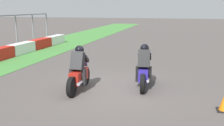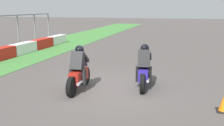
% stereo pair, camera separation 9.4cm
% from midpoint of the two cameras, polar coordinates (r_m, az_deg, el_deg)
% --- Properties ---
extents(ground_plane, '(120.00, 120.00, 0.00)m').
position_cam_midpoint_polar(ground_plane, '(9.29, -0.62, -5.45)').
color(ground_plane, '#504A47').
extents(rider_lane_a, '(2.04, 0.56, 1.51)m').
position_cam_midpoint_polar(rider_lane_a, '(9.36, 6.50, -1.44)').
color(rider_lane_a, black).
rests_on(rider_lane_a, ground_plane).
extents(rider_lane_b, '(2.04, 0.55, 1.51)m').
position_cam_midpoint_polar(rider_lane_b, '(9.01, -7.33, -1.96)').
color(rider_lane_b, black).
rests_on(rider_lane_b, ground_plane).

